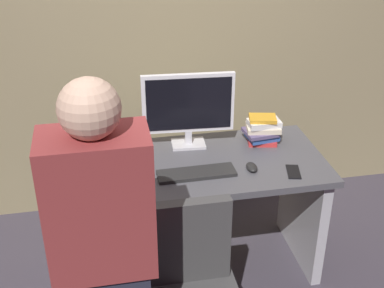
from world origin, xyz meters
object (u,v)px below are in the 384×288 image
Objects in this scene: monitor at (188,106)px; desk at (190,197)px; cell_phone at (293,172)px; keyboard at (196,173)px; mouse at (252,167)px; book_stack at (262,130)px; person_at_desk at (105,266)px; cup_near_keyboard at (109,177)px; cup_by_monitor at (102,155)px.

desk is at bearing -97.86° from monitor.
keyboard is at bearing -174.86° from cell_phone.
desk is at bearing 156.94° from mouse.
book_stack is at bearing 19.03° from desk.
mouse is 0.69× the size of cell_phone.
person_at_desk reaches higher than cup_near_keyboard.
book_stack is (0.94, 0.31, 0.04)m from cup_near_keyboard.
monitor reaches higher than book_stack.
book_stack is (0.99, 1.04, 0.00)m from person_at_desk.
monitor reaches higher than cell_phone.
keyboard reaches higher than desk.
keyboard is 2.99× the size of cell_phone.
person_at_desk is 18.01× the size of cup_by_monitor.
person_at_desk is at bearing -126.05° from keyboard.
keyboard is (0.52, 0.75, -0.07)m from person_at_desk.
desk is 1.06m from person_at_desk.
desk is 6.81× the size of book_stack.
person_at_desk is at bearing -120.40° from desk.
mouse is 1.10× the size of cup_by_monitor.
monitor is 5.74× the size of cup_near_keyboard.
person_at_desk is 1.25m from cell_phone.
book_stack is (0.48, 0.16, 0.31)m from desk.
book_stack reaches higher than desk.
cup_by_monitor is at bearing 88.72° from person_at_desk.
person_at_desk reaches higher than cell_phone.
desk is 0.53m from monitor.
mouse is at bearing -16.76° from cup_by_monitor.
person_at_desk is 17.39× the size of cup_near_keyboard.
monitor is 1.26× the size of keyboard.
cup_near_keyboard is (-0.79, -0.00, 0.03)m from mouse.
cup_by_monitor is at bearing 167.60° from desk.
person_at_desk is (-0.51, -0.88, 0.31)m from desk.
keyboard is 4.56× the size of cup_near_keyboard.
monitor is 0.43m from keyboard.
person_at_desk is at bearing -133.57° from book_stack.
mouse reaches higher than desk.
desk is 0.43m from mouse.
cup_near_keyboard reaches higher than mouse.
keyboard is (0.01, -0.13, 0.24)m from desk.
mouse is 0.23m from cell_phone.
keyboard is 0.48m from cup_near_keyboard.
cup_by_monitor is at bearing 163.24° from mouse.
monitor is at bearing 173.36° from book_stack.
person_at_desk is 3.81× the size of keyboard.
keyboard is 1.89× the size of book_stack.
cup_by_monitor is at bearing -176.71° from book_stack.
cup_near_keyboard is at bearing -179.64° from mouse.
cup_near_keyboard reaches higher than keyboard.
desk is at bearing -12.40° from cup_by_monitor.
book_stack is at bearing 31.32° from keyboard.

